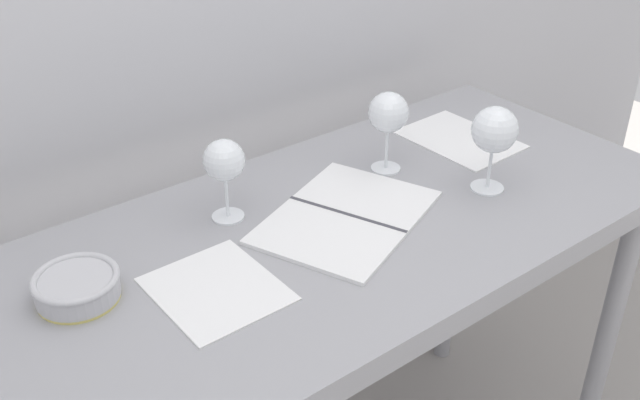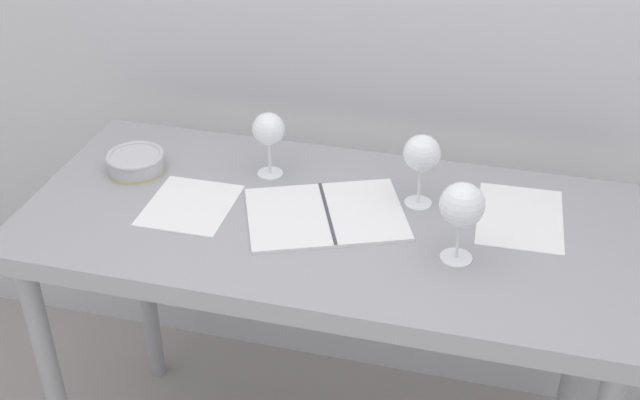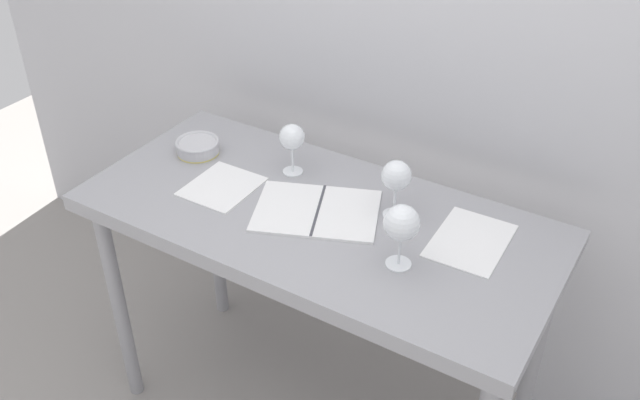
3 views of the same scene
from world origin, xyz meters
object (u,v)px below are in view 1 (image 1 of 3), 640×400
at_px(wine_glass_near_right, 494,132).
at_px(wine_glass_far_right, 388,115).
at_px(tasting_sheet_upper, 216,289).
at_px(tasting_sheet_lower, 460,139).
at_px(tasting_bowl, 77,286).
at_px(open_notebook, 346,217).
at_px(wine_glass_far_left, 224,163).

xyz_separation_m(wine_glass_near_right, wine_glass_far_right, (-0.11, 0.19, -0.00)).
xyz_separation_m(wine_glass_near_right, tasting_sheet_upper, (-0.62, 0.05, -0.13)).
relative_size(tasting_sheet_lower, tasting_bowl, 1.82).
bearing_deg(open_notebook, tasting_bowl, 148.66).
relative_size(open_notebook, tasting_sheet_upper, 1.92).
height_order(wine_glass_far_left, tasting_sheet_upper, wine_glass_far_left).
bearing_deg(open_notebook, wine_glass_far_left, 118.56).
bearing_deg(wine_glass_far_left, tasting_sheet_lower, -3.98).
height_order(wine_glass_near_right, open_notebook, wine_glass_near_right).
bearing_deg(wine_glass_far_right, open_notebook, -152.47).
relative_size(open_notebook, tasting_sheet_lower, 1.63).
distance_m(wine_glass_far_left, tasting_sheet_lower, 0.62).
xyz_separation_m(wine_glass_near_right, tasting_bowl, (-0.82, 0.17, -0.11)).
relative_size(open_notebook, tasting_bowl, 2.97).
distance_m(wine_glass_near_right, tasting_sheet_upper, 0.64).
height_order(tasting_sheet_upper, tasting_sheet_lower, same).
relative_size(wine_glass_near_right, tasting_sheet_lower, 0.70).
bearing_deg(open_notebook, tasting_sheet_upper, 164.71).
relative_size(wine_glass_near_right, open_notebook, 0.43).
distance_m(open_notebook, tasting_bowl, 0.52).
distance_m(wine_glass_far_right, tasting_bowl, 0.71).
bearing_deg(wine_glass_far_left, tasting_bowl, -168.97).
height_order(wine_glass_near_right, wine_glass_far_left, wine_glass_near_right).
bearing_deg(wine_glass_near_right, open_notebook, 163.71).
relative_size(wine_glass_far_right, tasting_bowl, 1.24).
bearing_deg(tasting_sheet_lower, open_notebook, -168.28).
xyz_separation_m(wine_glass_near_right, wine_glass_far_left, (-0.49, 0.24, -0.01)).
bearing_deg(tasting_bowl, wine_glass_near_right, -11.84).
height_order(wine_glass_near_right, wine_glass_far_right, wine_glass_near_right).
distance_m(tasting_sheet_upper, tasting_bowl, 0.23).
bearing_deg(tasting_sheet_lower, tasting_bowl, 179.62).
bearing_deg(wine_glass_far_right, tasting_sheet_lower, 0.06).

